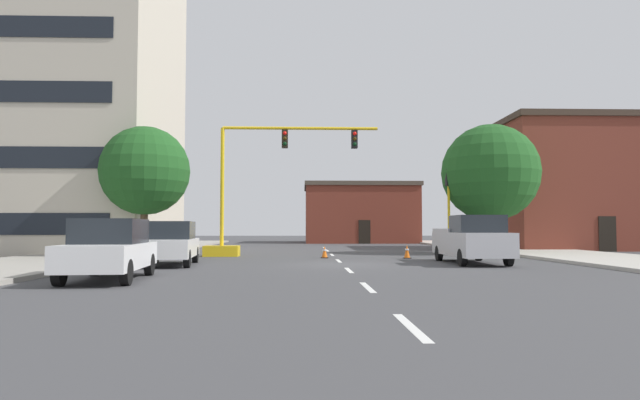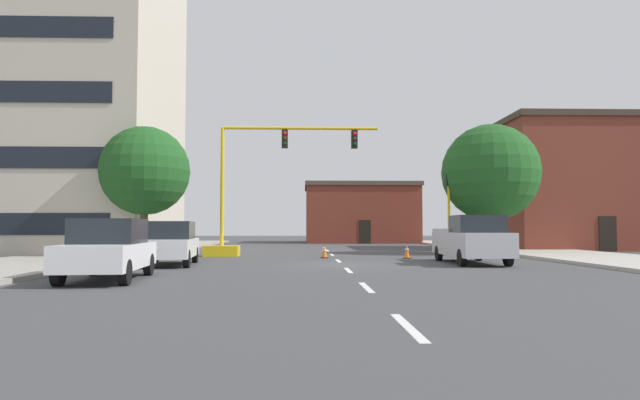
% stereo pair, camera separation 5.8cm
% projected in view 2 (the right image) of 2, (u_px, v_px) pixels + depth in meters
% --- Properties ---
extents(ground_plane, '(160.00, 160.00, 0.00)m').
position_uv_depth(ground_plane, '(342.00, 265.00, 22.25)').
color(ground_plane, '#424244').
extents(sidewalk_left, '(6.00, 56.00, 0.14)m').
position_uv_depth(sidewalk_left, '(104.00, 254.00, 29.87)').
color(sidewalk_left, '#9E998E').
rests_on(sidewalk_left, ground_plane).
extents(sidewalk_right, '(6.00, 56.00, 0.14)m').
position_uv_depth(sidewalk_right, '(554.00, 253.00, 30.62)').
color(sidewalk_right, '#B2ADA3').
rests_on(sidewalk_right, ground_plane).
extents(lane_stripe_seg_0, '(0.16, 2.40, 0.01)m').
position_uv_depth(lane_stripe_seg_0, '(408.00, 327.00, 8.28)').
color(lane_stripe_seg_0, silver).
rests_on(lane_stripe_seg_0, ground_plane).
extents(lane_stripe_seg_1, '(0.16, 2.40, 0.01)m').
position_uv_depth(lane_stripe_seg_1, '(366.00, 287.00, 13.77)').
color(lane_stripe_seg_1, silver).
rests_on(lane_stripe_seg_1, ground_plane).
extents(lane_stripe_seg_2, '(0.16, 2.40, 0.01)m').
position_uv_depth(lane_stripe_seg_2, '(348.00, 270.00, 19.26)').
color(lane_stripe_seg_2, silver).
rests_on(lane_stripe_seg_2, ground_plane).
extents(lane_stripe_seg_3, '(0.16, 2.40, 0.01)m').
position_uv_depth(lane_stripe_seg_3, '(338.00, 261.00, 24.75)').
color(lane_stripe_seg_3, silver).
rests_on(lane_stripe_seg_3, ground_plane).
extents(lane_stripe_seg_4, '(0.16, 2.40, 0.01)m').
position_uv_depth(lane_stripe_seg_4, '(332.00, 255.00, 30.24)').
color(lane_stripe_seg_4, silver).
rests_on(lane_stripe_seg_4, ground_plane).
extents(lane_stripe_seg_5, '(0.16, 2.40, 0.01)m').
position_uv_depth(lane_stripe_seg_5, '(328.00, 251.00, 35.73)').
color(lane_stripe_seg_5, silver).
rests_on(lane_stripe_seg_5, ground_plane).
extents(lane_stripe_seg_6, '(0.16, 2.40, 0.01)m').
position_uv_depth(lane_stripe_seg_6, '(324.00, 248.00, 41.22)').
color(lane_stripe_seg_6, silver).
rests_on(lane_stripe_seg_6, ground_plane).
extents(building_tall_left, '(14.18, 11.93, 20.40)m').
position_uv_depth(building_tall_left, '(52.00, 85.00, 33.75)').
color(building_tall_left, beige).
rests_on(building_tall_left, ground_plane).
extents(building_brick_center, '(11.11, 9.24, 5.87)m').
position_uv_depth(building_brick_center, '(360.00, 213.00, 55.82)').
color(building_brick_center, brown).
rests_on(building_brick_center, ground_plane).
extents(building_row_right, '(10.73, 9.37, 8.91)m').
position_uv_depth(building_row_right, '(571.00, 185.00, 38.94)').
color(building_row_right, brown).
rests_on(building_row_right, ground_plane).
extents(traffic_signal_gantry, '(9.09, 1.20, 6.83)m').
position_uv_depth(traffic_signal_gantry, '(244.00, 213.00, 28.89)').
color(traffic_signal_gantry, yellow).
rests_on(traffic_signal_gantry, ground_plane).
extents(traffic_light_pole_right, '(0.32, 0.47, 4.80)m').
position_uv_depth(traffic_light_pole_right, '(449.00, 191.00, 31.06)').
color(traffic_light_pole_right, yellow).
rests_on(traffic_light_pole_right, ground_plane).
extents(tree_right_mid, '(5.55, 5.55, 7.41)m').
position_uv_depth(tree_right_mid, '(491.00, 173.00, 31.58)').
color(tree_right_mid, brown).
rests_on(tree_right_mid, ground_plane).
extents(tree_left_near, '(4.42, 4.42, 6.54)m').
position_uv_depth(tree_left_near, '(145.00, 171.00, 27.53)').
color(tree_left_near, brown).
rests_on(tree_left_near, ground_plane).
extents(pickup_truck_silver, '(2.04, 5.41, 1.99)m').
position_uv_depth(pickup_truck_silver, '(471.00, 240.00, 23.00)').
color(pickup_truck_silver, '#BCBCC1').
rests_on(pickup_truck_silver, ground_plane).
extents(sedan_white_near_left, '(2.20, 4.63, 1.74)m').
position_uv_depth(sedan_white_near_left, '(109.00, 249.00, 15.69)').
color(sedan_white_near_left, white).
rests_on(sedan_white_near_left, ground_plane).
extents(sedan_white_mid_left, '(2.26, 4.65, 1.74)m').
position_uv_depth(sedan_white_mid_left, '(170.00, 243.00, 21.93)').
color(sedan_white_mid_left, white).
rests_on(sedan_white_mid_left, ground_plane).
extents(traffic_cone_roadside_a, '(0.36, 0.36, 0.68)m').
position_uv_depth(traffic_cone_roadside_a, '(407.00, 252.00, 26.68)').
color(traffic_cone_roadside_a, black).
rests_on(traffic_cone_roadside_a, ground_plane).
extents(traffic_cone_roadside_b, '(0.36, 0.36, 0.61)m').
position_uv_depth(traffic_cone_roadside_b, '(324.00, 252.00, 27.03)').
color(traffic_cone_roadside_b, black).
rests_on(traffic_cone_roadside_b, ground_plane).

